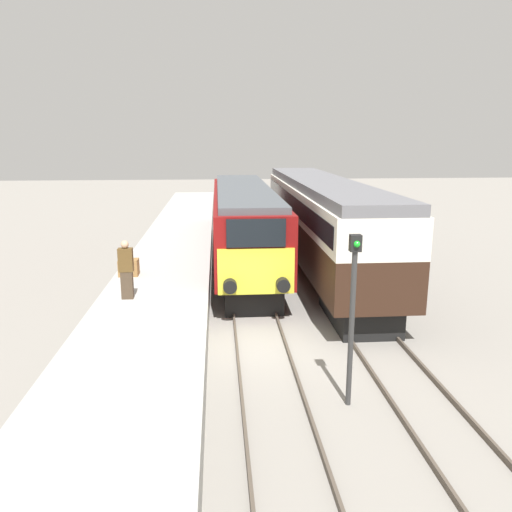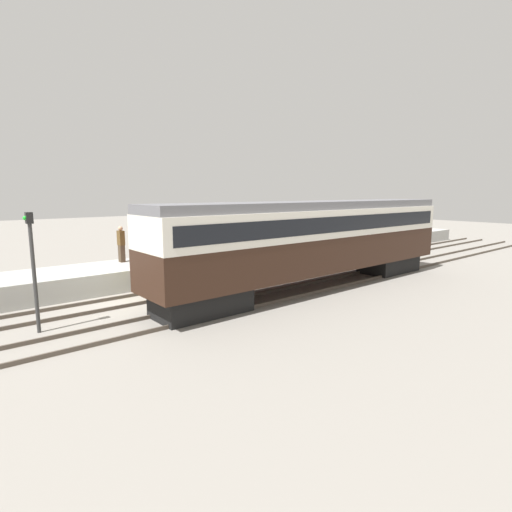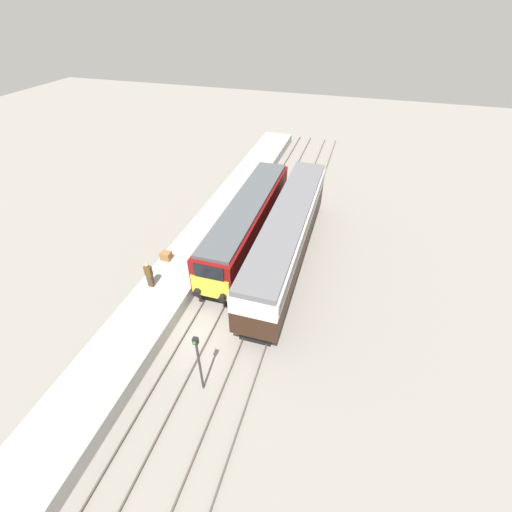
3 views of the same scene
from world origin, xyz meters
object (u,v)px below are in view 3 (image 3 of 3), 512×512
(locomotive, at_px, (248,220))
(luggage_crate, at_px, (166,256))
(passenger_carriage, at_px, (288,231))
(person_on_platform, at_px, (149,275))
(signal_post, at_px, (199,360))

(locomotive, bearing_deg, luggage_crate, -132.21)
(locomotive, height_order, luggage_crate, locomotive)
(passenger_carriage, bearing_deg, person_on_platform, -139.03)
(passenger_carriage, bearing_deg, locomotive, 160.30)
(luggage_crate, bearing_deg, passenger_carriage, 25.34)
(person_on_platform, xyz_separation_m, signal_post, (5.77, -5.13, 0.40))
(signal_post, relative_size, luggage_crate, 5.66)
(locomotive, height_order, person_on_platform, locomotive)
(person_on_platform, relative_size, luggage_crate, 2.66)
(passenger_carriage, distance_m, luggage_crate, 8.82)
(passenger_carriage, xyz_separation_m, person_on_platform, (-7.47, -6.49, -0.56))
(passenger_carriage, relative_size, luggage_crate, 24.49)
(locomotive, distance_m, luggage_crate, 6.74)
(passenger_carriage, bearing_deg, signal_post, -98.32)
(luggage_crate, bearing_deg, locomotive, 47.79)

